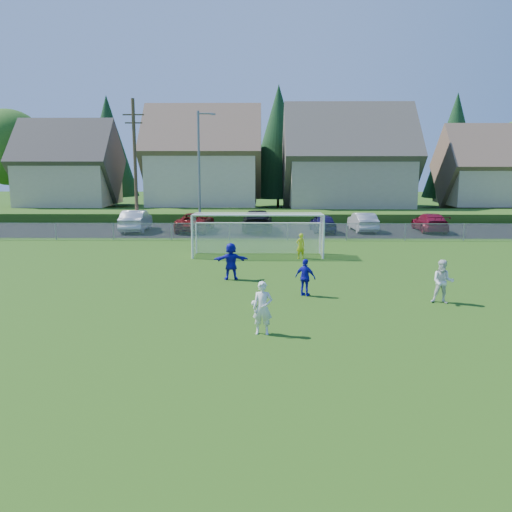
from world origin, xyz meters
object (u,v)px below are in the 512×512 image
object	(u,v)px
player_white_a	(263,308)
car_c	(195,222)
car_f	(363,222)
car_b	(136,221)
car_e	(323,223)
player_blue_a	(305,278)
soccer_goal	(258,228)
car_d	(257,221)
player_blue_b	(231,261)
goalkeeper	(301,246)
car_g	(430,222)
soccer_ball	(254,303)
player_white_b	(443,282)

from	to	relation	value
player_white_a	car_c	distance (m)	25.59
car_f	car_b	bearing A→B (deg)	-2.52
car_e	player_blue_a	bearing A→B (deg)	79.22
car_c	soccer_goal	size ratio (longest dim) A/B	0.70
car_d	car_f	xyz separation A→B (m)	(8.16, 0.11, -0.10)
player_white_a	car_c	size ratio (longest dim) A/B	0.33
player_blue_b	car_d	xyz separation A→B (m)	(1.02, 17.20, -0.04)
car_e	goalkeeper	bearing A→B (deg)	75.13
car_b	car_f	bearing A→B (deg)	178.80
car_b	car_g	bearing A→B (deg)	178.47
car_f	soccer_ball	bearing A→B (deg)	66.61
player_white_a	car_f	bearing A→B (deg)	77.40
player_white_a	soccer_ball	bearing A→B (deg)	99.89
player_white_b	soccer_goal	xyz separation A→B (m)	(-7.20, 10.49, 0.78)
player_white_b	player_blue_b	bearing A→B (deg)	170.15
car_d	player_white_b	bearing A→B (deg)	108.71
car_c	car_b	bearing A→B (deg)	3.82
player_white_b	car_e	distance (m)	20.98
car_g	soccer_goal	distance (m)	17.12
goalkeeper	car_b	xyz separation A→B (m)	(-11.96, 11.67, 0.10)
soccer_ball	car_f	distance (m)	23.39
car_g	player_blue_b	bearing A→B (deg)	52.49
car_g	player_white_b	bearing A→B (deg)	76.64
goalkeeper	car_f	bearing A→B (deg)	-137.88
car_b	car_e	size ratio (longest dim) A/B	1.20
player_white_b	car_c	world-z (taller)	player_white_b
car_b	car_e	distance (m)	14.42
player_white_b	car_f	distance (m)	21.47
player_white_a	car_b	bearing A→B (deg)	115.83
player_white_a	player_blue_a	xyz separation A→B (m)	(1.73, 4.94, -0.09)
player_white_a	car_f	world-z (taller)	player_white_a
player_white_b	car_e	xyz separation A→B (m)	(-2.35, 20.85, -0.14)
soccer_ball	car_d	xyz separation A→B (m)	(-0.13, 21.84, 0.71)
goalkeeper	soccer_goal	xyz separation A→B (m)	(-2.40, 0.95, 0.92)
player_blue_a	car_e	world-z (taller)	player_blue_a
player_white_b	car_b	bearing A→B (deg)	144.74
player_white_b	car_g	size ratio (longest dim) A/B	0.35
goalkeeper	soccer_goal	bearing A→B (deg)	-44.23
player_blue_b	soccer_goal	world-z (taller)	soccer_goal
car_b	car_f	xyz separation A→B (m)	(17.57, 0.24, -0.09)
player_white_b	car_b	xyz separation A→B (m)	(-16.76, 21.21, -0.03)
soccer_ball	player_white_a	world-z (taller)	player_white_a
car_d	car_c	bearing A→B (deg)	1.27
player_white_a	car_c	xyz separation A→B (m)	(-5.26, 25.04, -0.13)
player_blue_b	car_f	size ratio (longest dim) A/B	0.39
player_white_a	player_white_b	distance (m)	7.90
goalkeeper	car_f	distance (m)	13.16
soccer_ball	car_c	size ratio (longest dim) A/B	0.04
player_blue_b	car_b	world-z (taller)	player_blue_b
player_white_a	player_white_b	xyz separation A→B (m)	(6.91, 3.84, -0.00)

